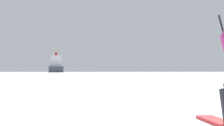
# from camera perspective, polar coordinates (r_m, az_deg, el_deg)

# --- Properties ---
(ground_plane) EXTENTS (4000.00, 4000.00, 0.00)m
(ground_plane) POSITION_cam_1_polar(r_m,az_deg,el_deg) (11.00, 11.17, -10.84)
(ground_plane) COLOR #9EA8B2
(cargo_ship) EXTENTS (32.15, 186.67, 35.63)m
(cargo_ship) POSITION_cam_1_polar(r_m,az_deg,el_deg) (581.92, -11.14, -1.06)
(cargo_ship) COLOR #3F444C
(cargo_ship) RESTS_ON ground_plane
(distant_headland) EXTENTS (626.58, 378.78, 44.03)m
(distant_headland) POSITION_cam_1_polar(r_m,az_deg,el_deg) (1395.00, -8.69, -0.83)
(distant_headland) COLOR #4C564C
(distant_headland) RESTS_ON ground_plane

